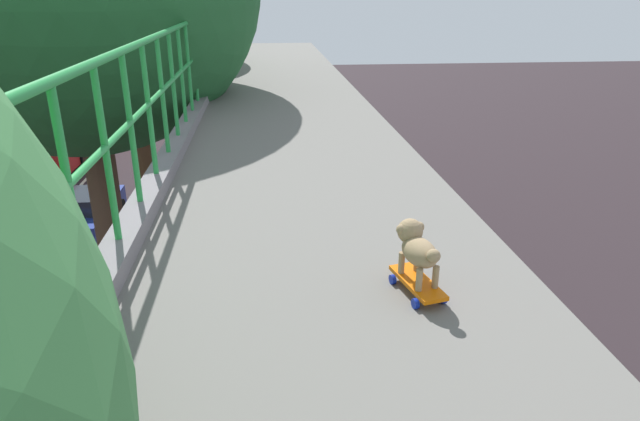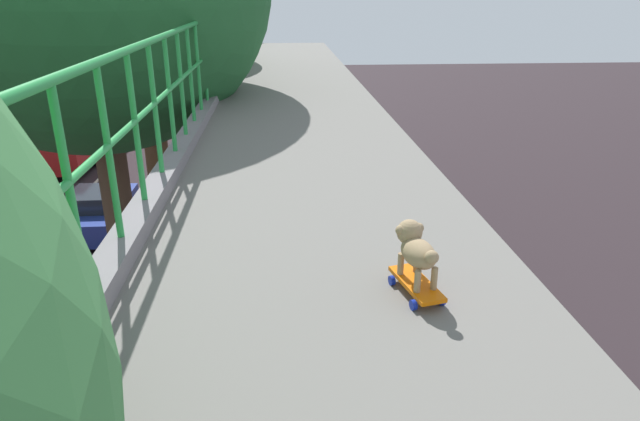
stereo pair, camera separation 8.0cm
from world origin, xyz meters
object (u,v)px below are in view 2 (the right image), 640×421
Objects in this scene: car_red_taxi_fifth at (9,332)px; small_dog at (416,247)px; car_blue_seventh at (98,211)px; city_bus at (87,110)px; toy_skateboard at (416,285)px.

small_dog is at bearing -49.23° from car_red_taxi_fifth.
car_red_taxi_fifth reaches higher than car_blue_seventh.
small_dog is (10.46, -25.64, 4.25)m from city_bus.
small_dog is (-0.01, 0.04, 0.21)m from toy_skateboard.
toy_skateboard is (6.87, -14.82, 5.30)m from car_blue_seventh.
car_red_taxi_fifth is 18.35m from city_bus.
city_bus reaches higher than car_blue_seventh.
toy_skateboard is (10.47, -25.67, 4.04)m from city_bus.
city_bus is 28.01m from small_dog.
car_red_taxi_fifth is 11.52m from toy_skateboard.
car_red_taxi_fifth is 10.27× the size of small_dog.
small_dog is (6.87, -14.78, 5.52)m from car_blue_seventh.
car_blue_seventh is (-0.20, 7.05, -0.02)m from car_red_taxi_fifth.
car_blue_seventh is 9.99× the size of small_dog.
toy_skateboard reaches higher than car_red_taxi_fifth.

